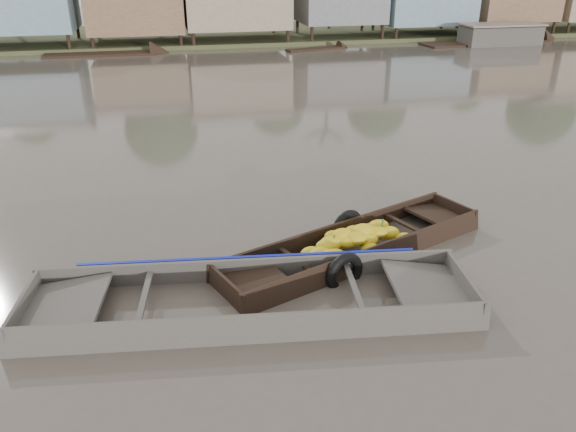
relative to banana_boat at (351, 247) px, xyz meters
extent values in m
plane|color=#524B3F|center=(-0.96, -0.46, -0.18)|extent=(120.00, 120.00, 0.00)
cube|color=#384723|center=(-0.96, 32.54, -0.18)|extent=(120.00, 12.00, 0.50)
cube|color=gray|center=(-11.46, 29.04, 2.52)|extent=(6.20, 5.20, 3.20)
cube|color=brown|center=(-4.76, 29.04, 2.02)|extent=(5.80, 4.60, 2.70)
cube|color=gray|center=(1.54, 29.04, 2.47)|extent=(6.50, 5.30, 3.30)
cylinder|color=#473323|center=(-12.96, 33.54, 2.27)|extent=(0.28, 0.28, 4.90)
cube|color=black|center=(0.08, 0.04, -0.26)|extent=(5.80, 3.19, 0.08)
cube|color=black|center=(-0.16, 0.63, -0.02)|extent=(5.56, 2.35, 0.55)
cube|color=black|center=(0.31, -0.54, -0.02)|extent=(5.56, 2.35, 0.55)
cube|color=black|center=(2.77, 1.12, -0.02)|extent=(0.53, 1.22, 0.52)
cube|color=black|center=(2.30, 0.94, 0.04)|extent=(1.35, 1.40, 0.20)
cube|color=black|center=(-2.61, -1.04, -0.02)|extent=(0.53, 1.22, 0.52)
cube|color=black|center=(-2.14, -0.85, 0.04)|extent=(1.35, 1.40, 0.20)
cube|color=black|center=(-1.21, -0.47, 0.09)|extent=(0.55, 1.18, 0.05)
cube|color=black|center=(1.37, 0.56, 0.09)|extent=(0.55, 1.18, 0.05)
ellipsoid|color=yellow|center=(-0.45, -0.50, 0.02)|extent=(0.55, 0.47, 0.28)
ellipsoid|color=yellow|center=(-0.65, -0.62, -0.03)|extent=(0.45, 0.38, 0.23)
ellipsoid|color=yellow|center=(-0.16, 0.17, 0.16)|extent=(0.50, 0.43, 0.26)
ellipsoid|color=yellow|center=(0.22, 0.52, 0.07)|extent=(0.47, 0.40, 0.24)
ellipsoid|color=yellow|center=(0.19, 0.48, 0.08)|extent=(0.49, 0.42, 0.25)
ellipsoid|color=yellow|center=(-0.31, 0.22, 0.16)|extent=(0.45, 0.38, 0.23)
ellipsoid|color=yellow|center=(-0.02, 0.15, 0.19)|extent=(0.53, 0.46, 0.28)
ellipsoid|color=yellow|center=(0.77, 0.56, 0.10)|extent=(0.55, 0.47, 0.29)
ellipsoid|color=yellow|center=(-0.10, -0.12, 0.20)|extent=(0.52, 0.45, 0.27)
ellipsoid|color=yellow|center=(-0.20, -0.01, 0.29)|extent=(0.53, 0.46, 0.28)
ellipsoid|color=yellow|center=(0.25, 0.07, 0.29)|extent=(0.57, 0.49, 0.30)
ellipsoid|color=yellow|center=(-0.72, -0.32, 0.08)|extent=(0.56, 0.48, 0.29)
ellipsoid|color=yellow|center=(-0.44, -0.10, 0.19)|extent=(0.56, 0.48, 0.29)
ellipsoid|color=yellow|center=(-0.87, -0.19, 0.06)|extent=(0.51, 0.44, 0.27)
ellipsoid|color=yellow|center=(-0.57, -0.15, 0.16)|extent=(0.48, 0.41, 0.25)
ellipsoid|color=yellow|center=(0.59, 0.07, 0.22)|extent=(0.44, 0.38, 0.23)
ellipsoid|color=yellow|center=(0.07, 0.14, 0.27)|extent=(0.43, 0.37, 0.22)
ellipsoid|color=yellow|center=(-0.50, -0.52, 0.03)|extent=(0.55, 0.47, 0.29)
ellipsoid|color=yellow|center=(0.87, 0.20, 0.12)|extent=(0.52, 0.44, 0.27)
ellipsoid|color=yellow|center=(0.32, -0.06, 0.15)|extent=(0.49, 0.42, 0.25)
ellipsoid|color=yellow|center=(-0.19, 0.08, 0.17)|extent=(0.50, 0.42, 0.26)
ellipsoid|color=yellow|center=(-0.80, -0.37, -0.01)|extent=(0.44, 0.37, 0.23)
ellipsoid|color=yellow|center=(0.19, -0.03, 0.20)|extent=(0.50, 0.43, 0.26)
ellipsoid|color=yellow|center=(-0.47, -0.41, 0.08)|extent=(0.50, 0.43, 0.26)
ellipsoid|color=yellow|center=(1.14, 0.08, 0.02)|extent=(0.47, 0.40, 0.24)
ellipsoid|color=yellow|center=(-0.17, 0.23, 0.12)|extent=(0.46, 0.39, 0.24)
ellipsoid|color=yellow|center=(0.45, 0.13, 0.20)|extent=(0.52, 0.44, 0.27)
ellipsoid|color=yellow|center=(-0.57, -0.43, 0.07)|extent=(0.56, 0.48, 0.29)
ellipsoid|color=yellow|center=(0.30, -0.24, 0.04)|extent=(0.45, 0.39, 0.24)
ellipsoid|color=yellow|center=(0.05, -0.14, 0.25)|extent=(0.53, 0.46, 0.28)
ellipsoid|color=yellow|center=(0.59, 0.56, 0.05)|extent=(0.49, 0.42, 0.25)
cylinder|color=#3F6626|center=(-0.41, -0.15, 0.28)|extent=(0.04, 0.04, 0.19)
cylinder|color=#3F6626|center=(0.27, 0.12, 0.28)|extent=(0.04, 0.04, 0.19)
cylinder|color=#3F6626|center=(0.76, 0.32, 0.28)|extent=(0.04, 0.04, 0.19)
torus|color=black|center=(0.20, 0.86, 0.00)|extent=(0.80, 0.47, 0.78)
torus|color=black|center=(-0.44, -0.93, 0.00)|extent=(0.83, 0.48, 0.82)
cube|color=#48433D|center=(-2.24, -1.43, -0.26)|extent=(7.52, 2.47, 0.08)
cube|color=#48433D|center=(-2.13, -0.53, 0.00)|extent=(7.51, 1.07, 0.60)
cube|color=#48433D|center=(-2.34, -2.33, 0.00)|extent=(7.51, 1.07, 0.60)
cube|color=#48433D|center=(1.43, -1.87, 0.00)|extent=(0.28, 1.84, 0.57)
cube|color=#48433D|center=(0.79, -1.80, 0.08)|extent=(1.46, 1.73, 0.24)
cube|color=#48433D|center=(-5.90, -0.99, 0.00)|extent=(0.28, 1.84, 0.57)
cube|color=#48433D|center=(-5.26, -1.06, 0.08)|extent=(1.46, 1.73, 0.24)
cube|color=#48433D|center=(-3.99, -1.22, 0.12)|extent=(0.31, 1.77, 0.05)
cube|color=#48433D|center=(-0.48, -1.64, 0.12)|extent=(0.31, 1.77, 0.05)
cube|color=#665E54|center=(-2.24, -1.43, -0.21)|extent=(5.75, 2.11, 0.02)
cube|color=#0F1A9A|center=(-2.12, -0.47, 0.24)|extent=(6.06, 0.82, 0.15)
torus|color=olive|center=(0.45, -2.06, -0.19)|extent=(0.42, 0.42, 0.06)
torus|color=olive|center=(0.45, -2.06, -0.15)|extent=(0.34, 0.34, 0.06)
cube|color=black|center=(17.46, 25.22, -0.23)|extent=(9.13, 3.06, 0.35)
cube|color=black|center=(5.81, 24.92, -0.23)|extent=(3.73, 1.57, 0.35)
cube|color=black|center=(-6.91, 25.67, -0.23)|extent=(6.23, 1.38, 0.35)
cube|color=black|center=(18.04, 24.54, 0.37)|extent=(5.00, 2.00, 1.20)
camera|label=1|loc=(-3.31, -9.32, 5.32)|focal=35.00mm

